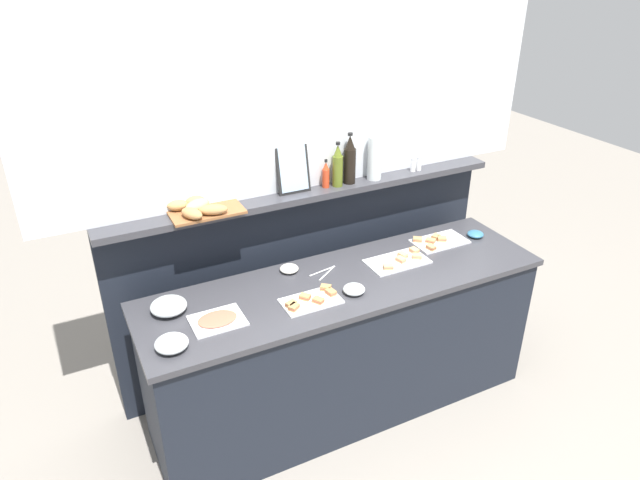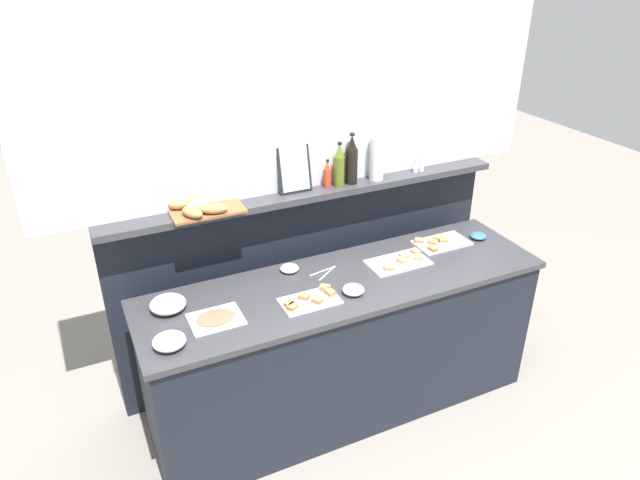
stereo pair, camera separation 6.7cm
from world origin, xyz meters
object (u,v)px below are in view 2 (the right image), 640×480
Objects in this scene: glass_bowl_small at (353,290)px; bread_basket at (200,207)px; pepper_shaker at (422,165)px; sandwich_platter_side at (400,261)px; salt_shaker at (416,166)px; wine_bottle_dark at (352,161)px; cold_cuts_platter at (216,318)px; serving_tongs at (325,272)px; hot_sauce_bottle at (327,175)px; condiment_bowl_red at (289,268)px; olive_oil_bottle at (339,167)px; sandwich_platter_front at (310,300)px; sandwich_platter_rear at (439,243)px; water_carafe at (377,158)px; condiment_bowl_dark at (478,236)px; glass_bowl_medium at (169,342)px; framed_picture at (294,168)px; glass_bowl_large at (168,305)px.

glass_bowl_small is 0.96m from bread_basket.
bread_basket is at bearing 139.67° from glass_bowl_small.
bread_basket is (-1.46, -0.01, -0.01)m from pepper_shaker.
sandwich_platter_side is 0.67m from salt_shaker.
wine_bottle_dark is (0.29, 0.59, 0.51)m from glass_bowl_small.
cold_cuts_platter reaches higher than serving_tongs.
hot_sauce_bottle is at bearing 62.44° from serving_tongs.
serving_tongs is 2.13× the size of salt_shaker.
pepper_shaker reaches higher than condiment_bowl_red.
sandwich_platter_front is at bearing -129.25° from olive_oil_bottle.
wine_bottle_dark reaches higher than sandwich_platter_rear.
wine_bottle_dark is 0.96m from bread_basket.
hot_sauce_bottle is (0.13, 0.59, 0.44)m from glass_bowl_small.
serving_tongs is (0.20, 0.23, -0.01)m from sandwich_platter_front.
salt_shaker is 0.31m from water_carafe.
sandwich_platter_rear is 3.98× the size of pepper_shaker.
serving_tongs is at bearing -148.21° from water_carafe.
bread_basket reaches higher than cold_cuts_platter.
salt_shaker is at bearing 18.16° from cold_cuts_platter.
salt_shaker reaches higher than bread_basket.
bread_basket is at bearing 80.04° from cold_cuts_platter.
glass_bowl_small is at bearing -167.50° from condiment_bowl_dark.
glass_bowl_small is at bearing 1.96° from glass_bowl_medium.
glass_bowl_medium is at bearing -151.27° from hot_sauce_bottle.
bread_basket is at bearing 127.84° from sandwich_platter_front.
serving_tongs is at bearing -30.67° from condiment_bowl_red.
salt_shaker reaches higher than condiment_bowl_dark.
salt_shaker is at bearing 0.00° from water_carafe.
hot_sauce_bottle is (-0.64, 0.31, 0.45)m from sandwich_platter_rear.
sandwich_platter_side is 4.26× the size of salt_shaker.
olive_oil_bottle is at bearing -9.64° from hot_sauce_bottle.
sandwich_platter_rear is 0.77m from wine_bottle_dark.
wine_bottle_dark is at bearing 25.62° from glass_bowl_medium.
condiment_bowl_red is 0.87m from water_carafe.
serving_tongs is at bearing -159.71° from pepper_shaker.
condiment_bowl_red is 0.59× the size of serving_tongs.
sandwich_platter_front is at bearing -6.02° from cold_cuts_platter.
framed_picture is at bearing 4.60° from bread_basket.
pepper_shaker reaches higher than glass_bowl_large.
condiment_bowl_dark is at bearing -30.58° from water_carafe.
pepper_shaker is 1.46m from bread_basket.
glass_bowl_large is at bearing 78.72° from glass_bowl_medium.
glass_bowl_medium is 0.51× the size of wine_bottle_dark.
glass_bowl_small reaches higher than condiment_bowl_red.
framed_picture reaches higher than glass_bowl_large.
salt_shaker is 1.00× the size of pepper_shaker.
cold_cuts_platter is 1.11m from hot_sauce_bottle.
olive_oil_bottle is (0.95, 0.49, 0.50)m from cold_cuts_platter.
sandwich_platter_rear is at bearing 170.95° from condiment_bowl_dark.
condiment_bowl_red is 0.27× the size of bread_basket.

